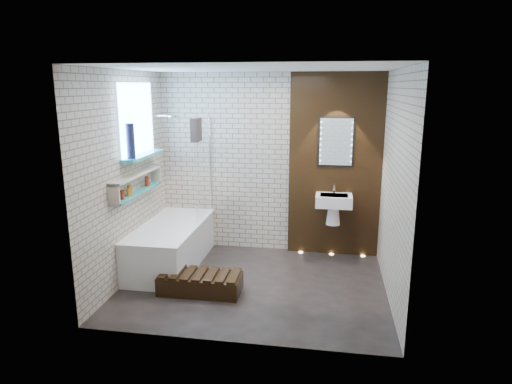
% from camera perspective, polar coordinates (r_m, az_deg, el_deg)
% --- Properties ---
extents(ground, '(3.20, 3.20, 0.00)m').
position_cam_1_polar(ground, '(5.70, -0.25, -11.67)').
color(ground, black).
rests_on(ground, ground).
extents(room_shell, '(3.24, 3.20, 2.60)m').
position_cam_1_polar(room_shell, '(5.28, -0.26, 1.21)').
color(room_shell, '#B29F8D').
rests_on(room_shell, ground).
extents(walnut_panel, '(1.30, 0.06, 2.60)m').
position_cam_1_polar(walnut_panel, '(6.46, 10.00, 3.24)').
color(walnut_panel, black).
rests_on(walnut_panel, ground).
extents(clerestory_window, '(0.18, 1.00, 0.94)m').
position_cam_1_polar(clerestory_window, '(5.98, -14.82, 8.03)').
color(clerestory_window, '#7FADE0').
rests_on(clerestory_window, room_shell).
extents(display_niche, '(0.14, 1.30, 0.26)m').
position_cam_1_polar(display_niche, '(5.89, -14.86, 1.03)').
color(display_niche, teal).
rests_on(display_niche, room_shell).
extents(bathtub, '(0.79, 1.74, 0.70)m').
position_cam_1_polar(bathtub, '(6.29, -10.70, -6.58)').
color(bathtub, white).
rests_on(bathtub, ground).
extents(bath_screen, '(0.01, 0.78, 1.40)m').
position_cam_1_polar(bath_screen, '(6.33, -6.70, 2.97)').
color(bath_screen, white).
rests_on(bath_screen, bathtub).
extents(towel, '(0.09, 0.24, 0.31)m').
position_cam_1_polar(towel, '(5.98, -7.62, 7.85)').
color(towel, black).
rests_on(towel, bath_screen).
extents(shower_head, '(0.18, 0.18, 0.02)m').
position_cam_1_polar(shower_head, '(6.43, -10.47, 9.47)').
color(shower_head, silver).
rests_on(shower_head, room_shell).
extents(washbasin, '(0.50, 0.36, 0.58)m').
position_cam_1_polar(washbasin, '(6.38, 9.83, -1.59)').
color(washbasin, white).
rests_on(washbasin, walnut_panel).
extents(led_mirror, '(0.50, 0.02, 0.70)m').
position_cam_1_polar(led_mirror, '(6.37, 10.13, 6.28)').
color(led_mirror, black).
rests_on(led_mirror, walnut_panel).
extents(walnut_step, '(0.97, 0.44, 0.22)m').
position_cam_1_polar(walnut_step, '(5.51, -7.07, -11.44)').
color(walnut_step, black).
rests_on(walnut_step, ground).
extents(niche_bottles, '(0.06, 0.78, 0.13)m').
position_cam_1_polar(niche_bottles, '(5.79, -15.31, 0.40)').
color(niche_bottles, '#9E5F18').
rests_on(niche_bottles, display_niche).
extents(sill_vases, '(0.10, 0.10, 0.43)m').
position_cam_1_polar(sill_vases, '(5.63, -15.64, 6.26)').
color(sill_vases, '#151A3B').
rests_on(sill_vases, clerestory_window).
extents(floor_uplights, '(0.96, 0.06, 0.01)m').
position_cam_1_polar(floor_uplights, '(6.74, 9.56, -7.77)').
color(floor_uplights, '#FFD899').
rests_on(floor_uplights, ground).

